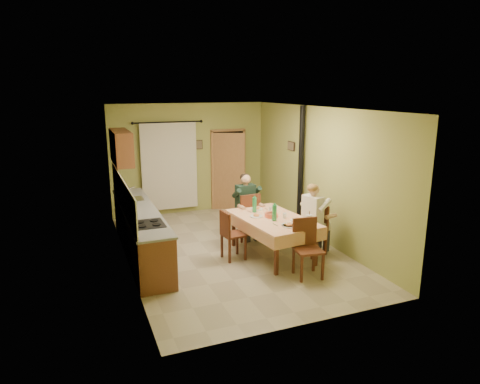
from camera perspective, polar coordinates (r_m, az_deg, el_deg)
name	(u,v)px	position (r m, az deg, el deg)	size (l,w,h in m)	color
floor	(230,250)	(8.68, -1.30, -7.69)	(4.00, 6.00, 0.01)	tan
room_shell	(230,160)	(8.19, -1.37, 4.25)	(4.04, 6.04, 2.82)	#A2A755
kitchen_run	(140,231)	(8.49, -13.18, -5.09)	(0.64, 3.64, 1.56)	brown
upper_cabinets	(121,147)	(9.41, -15.57, 5.79)	(0.35, 1.40, 0.70)	brown
curtain	(169,166)	(10.89, -9.39, 3.46)	(1.70, 0.07, 2.22)	black
doorway	(229,170)	(11.34, -1.52, 2.96)	(0.96, 0.42, 2.15)	black
dining_table	(272,237)	(8.30, 4.33, -5.95)	(1.34, 2.00, 0.76)	#EAA87A
tableware	(277,216)	(8.09, 4.89, -3.15)	(0.85, 1.57, 0.33)	white
chair_far	(246,226)	(9.20, 0.85, -4.50)	(0.48, 0.48, 1.02)	#562817
chair_near	(308,260)	(7.51, 9.00, -8.98)	(0.49, 0.49, 1.00)	#562817
chair_right	(313,240)	(8.48, 9.72, -6.31)	(0.51, 0.51, 0.98)	#562817
chair_left	(233,244)	(8.14, -0.97, -6.99)	(0.43, 0.43, 0.94)	#562817
man_far	(246,199)	(9.04, 0.82, -0.94)	(0.60, 0.48, 1.39)	#192D23
man_right	(314,211)	(8.29, 9.82, -2.51)	(0.55, 0.64, 1.39)	silver
stove_flue	(300,186)	(9.67, 8.02, 0.79)	(0.24, 0.24, 2.80)	black
picture_back	(199,145)	(11.07, -5.51, 6.30)	(0.19, 0.03, 0.23)	black
picture_right	(291,146)	(10.08, 6.85, 6.11)	(0.03, 0.31, 0.21)	brown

